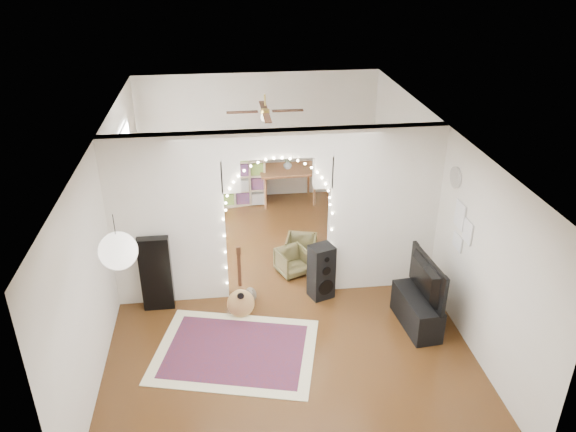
{
  "coord_description": "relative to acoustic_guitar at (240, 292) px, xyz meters",
  "views": [
    {
      "loc": [
        -0.77,
        -7.58,
        5.16
      ],
      "look_at": [
        0.2,
        0.3,
        1.18
      ],
      "focal_mm": 35.0,
      "sensor_mm": 36.0,
      "label": 1
    }
  ],
  "objects": [
    {
      "name": "guitar_case",
      "position": [
        -1.24,
        0.41,
        0.16
      ],
      "size": [
        0.46,
        0.16,
        1.22
      ],
      "primitive_type": "cube",
      "rotation": [
        0.0,
        0.0,
        0.0
      ],
      "color": "black",
      "rests_on": "floor"
    },
    {
      "name": "picture_frames",
      "position": [
        3.11,
        -0.34,
        1.05
      ],
      "size": [
        0.02,
        0.5,
        0.7
      ],
      "primitive_type": null,
      "color": "white",
      "rests_on": "wall_right"
    },
    {
      "name": "tv",
      "position": [
        2.54,
        -0.5,
        0.36
      ],
      "size": [
        0.24,
        1.08,
        0.62
      ],
      "primitive_type": "imported",
      "rotation": [
        0.0,
        0.0,
        1.66
      ],
      "color": "black",
      "rests_on": "media_console"
    },
    {
      "name": "paper_lantern",
      "position": [
        -1.27,
        -1.74,
        1.8
      ],
      "size": [
        0.4,
        0.4,
        0.4
      ],
      "primitive_type": "sphere",
      "color": "white",
      "rests_on": "ceiling"
    },
    {
      "name": "window",
      "position": [
        -1.84,
        2.46,
        1.05
      ],
      "size": [
        0.04,
        1.2,
        1.4
      ],
      "primitive_type": "cube",
      "color": "white",
      "rests_on": "wall_left"
    },
    {
      "name": "dining_table",
      "position": [
        1.19,
        4.02,
        0.23
      ],
      "size": [
        1.23,
        0.85,
        0.76
      ],
      "rotation": [
        0.0,
        0.0,
        0.05
      ],
      "color": "brown",
      "rests_on": "floor"
    },
    {
      "name": "wall_clock",
      "position": [
        3.11,
        0.06,
        1.65
      ],
      "size": [
        0.03,
        0.31,
        0.31
      ],
      "primitive_type": "cylinder",
      "rotation": [
        0.0,
        1.57,
        0.0
      ],
      "color": "white",
      "rests_on": "wall_right"
    },
    {
      "name": "wall_left",
      "position": [
        -1.87,
        0.66,
        0.9
      ],
      "size": [
        0.02,
        7.5,
        2.7
      ],
      "primitive_type": "cube",
      "color": "silver",
      "rests_on": "floor"
    },
    {
      "name": "area_rug",
      "position": [
        -0.12,
        -0.77,
        -0.44
      ],
      "size": [
        2.51,
        2.12,
        0.02
      ],
      "primitive_type": "cube",
      "rotation": [
        0.0,
        0.0,
        -0.25
      ],
      "color": "maroon",
      "rests_on": "floor"
    },
    {
      "name": "dining_chair_right",
      "position": [
        0.93,
        1.14,
        -0.23
      ],
      "size": [
        0.63,
        0.64,
        0.45
      ],
      "primitive_type": "imported",
      "rotation": [
        0.0,
        0.0,
        0.39
      ],
      "color": "brown",
      "rests_on": "floor"
    },
    {
      "name": "floor",
      "position": [
        0.63,
        0.66,
        -0.45
      ],
      "size": [
        7.5,
        7.5,
        0.0
      ],
      "primitive_type": "plane",
      "color": "black",
      "rests_on": "ground"
    },
    {
      "name": "acoustic_guitar",
      "position": [
        0.0,
        0.0,
        0.0
      ],
      "size": [
        0.42,
        0.16,
        1.03
      ],
      "rotation": [
        0.0,
        0.0,
        -0.04
      ],
      "color": "tan",
      "rests_on": "floor"
    },
    {
      "name": "fairy_lights",
      "position": [
        0.63,
        0.53,
        1.1
      ],
      "size": [
        1.64,
        0.04,
        1.6
      ],
      "primitive_type": null,
      "color": "#FFEABF",
      "rests_on": "divider_wall"
    },
    {
      "name": "media_console",
      "position": [
        2.54,
        -0.5,
        -0.2
      ],
      "size": [
        0.49,
        1.03,
        0.5
      ],
      "primitive_type": "cube",
      "rotation": [
        0.0,
        0.0,
        0.09
      ],
      "color": "black",
      "rests_on": "floor"
    },
    {
      "name": "wall_right",
      "position": [
        3.13,
        0.66,
        0.9
      ],
      "size": [
        0.02,
        7.5,
        2.7
      ],
      "primitive_type": "cube",
      "color": "silver",
      "rests_on": "floor"
    },
    {
      "name": "divider_wall",
      "position": [
        0.63,
        0.66,
        0.98
      ],
      "size": [
        5.0,
        0.2,
        2.7
      ],
      "color": "silver",
      "rests_on": "floor"
    },
    {
      "name": "dining_chair_left",
      "position": [
        1.13,
        1.51,
        -0.21
      ],
      "size": [
        0.62,
        0.63,
        0.48
      ],
      "primitive_type": "imported",
      "rotation": [
        0.0,
        0.0,
        -0.26
      ],
      "color": "brown",
      "rests_on": "floor"
    },
    {
      "name": "ceiling_fan",
      "position": [
        0.63,
        2.66,
        1.95
      ],
      "size": [
        1.1,
        1.1,
        0.3
      ],
      "primitive_type": null,
      "color": "#A98A38",
      "rests_on": "ceiling"
    },
    {
      "name": "wall_front",
      "position": [
        0.63,
        -3.09,
        0.9
      ],
      "size": [
        5.0,
        0.02,
        2.7
      ],
      "primitive_type": "cube",
      "color": "silver",
      "rests_on": "floor"
    },
    {
      "name": "ceiling",
      "position": [
        0.63,
        0.66,
        2.25
      ],
      "size": [
        5.0,
        7.5,
        0.02
      ],
      "primitive_type": "cube",
      "color": "white",
      "rests_on": "wall_back"
    },
    {
      "name": "floor_speaker",
      "position": [
        1.28,
        0.41,
        0.0
      ],
      "size": [
        0.43,
        0.4,
        0.9
      ],
      "rotation": [
        0.0,
        0.0,
        0.35
      ],
      "color": "black",
      "rests_on": "floor"
    },
    {
      "name": "bookcase",
      "position": [
        0.06,
        4.0,
        0.22
      ],
      "size": [
        1.34,
        0.57,
        1.34
      ],
      "primitive_type": "cube",
      "rotation": [
        0.0,
        0.0,
        0.19
      ],
      "color": "beige",
      "rests_on": "floor"
    },
    {
      "name": "wall_back",
      "position": [
        0.63,
        4.41,
        0.9
      ],
      "size": [
        5.0,
        0.02,
        2.7
      ],
      "primitive_type": "cube",
      "color": "silver",
      "rests_on": "floor"
    },
    {
      "name": "tabby_cat",
      "position": [
        0.16,
        0.39,
        -0.33
      ],
      "size": [
        0.19,
        0.45,
        0.3
      ],
      "rotation": [
        0.0,
        0.0,
        -0.01
      ],
      "color": "brown",
      "rests_on": "floor"
    },
    {
      "name": "flower_vase",
      "position": [
        1.19,
        4.02,
        0.4
      ],
      "size": [
        0.19,
        0.19,
        0.19
      ],
      "primitive_type": "imported",
      "rotation": [
        0.0,
        0.0,
        0.05
      ],
      "color": "white",
      "rests_on": "dining_table"
    }
  ]
}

